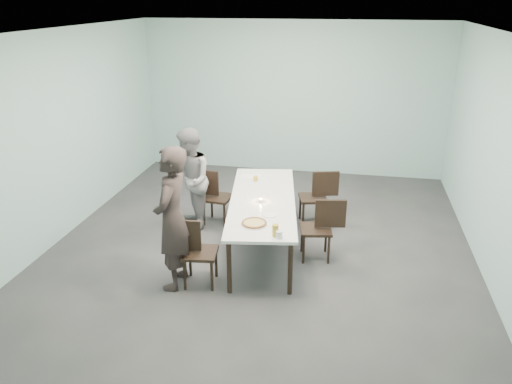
% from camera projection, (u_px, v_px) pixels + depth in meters
% --- Properties ---
extents(ground, '(7.00, 7.00, 0.00)m').
position_uv_depth(ground, '(260.00, 247.00, 7.26)').
color(ground, '#333335').
rests_on(ground, ground).
extents(room_shell, '(6.02, 7.02, 3.01)m').
position_uv_depth(room_shell, '(261.00, 110.00, 6.51)').
color(room_shell, '#9DC6C4').
rests_on(room_shell, ground).
extents(table, '(1.29, 2.71, 0.75)m').
position_uv_depth(table, '(263.00, 203.00, 7.03)').
color(table, white).
rests_on(table, ground).
extents(chair_near_left, '(0.63, 0.46, 0.87)m').
position_uv_depth(chair_near_left, '(193.00, 248.00, 6.19)').
color(chair_near_left, black).
rests_on(chair_near_left, ground).
extents(chair_far_left, '(0.63, 0.46, 0.87)m').
position_uv_depth(chair_far_left, '(213.00, 193.00, 7.89)').
color(chair_far_left, black).
rests_on(chair_far_left, ground).
extents(chair_near_right, '(0.64, 0.49, 0.87)m').
position_uv_depth(chair_near_right, '(322.00, 225.00, 6.80)').
color(chair_near_right, black).
rests_on(chair_near_right, ground).
extents(chair_far_right, '(0.65, 0.51, 0.87)m').
position_uv_depth(chair_far_right, '(318.00, 194.00, 7.86)').
color(chair_far_right, black).
rests_on(chair_far_right, ground).
extents(diner_near, '(0.44, 0.67, 1.82)m').
position_uv_depth(diner_near, '(172.00, 219.00, 6.02)').
color(diner_near, black).
rests_on(diner_near, ground).
extents(diner_far, '(0.89, 0.96, 1.60)m').
position_uv_depth(diner_far, '(189.00, 180.00, 7.57)').
color(diner_far, gray).
rests_on(diner_far, ground).
extents(pizza, '(0.34, 0.34, 0.04)m').
position_uv_depth(pizza, '(254.00, 223.00, 6.23)').
color(pizza, white).
rests_on(pizza, table).
extents(side_plate, '(0.18, 0.18, 0.01)m').
position_uv_depth(side_plate, '(270.00, 215.00, 6.49)').
color(side_plate, white).
rests_on(side_plate, table).
extents(beer_glass, '(0.08, 0.08, 0.15)m').
position_uv_depth(beer_glass, '(275.00, 230.00, 5.91)').
color(beer_glass, gold).
rests_on(beer_glass, table).
extents(water_tumbler, '(0.08, 0.08, 0.09)m').
position_uv_depth(water_tumbler, '(279.00, 235.00, 5.87)').
color(water_tumbler, silver).
rests_on(water_tumbler, table).
extents(tealight, '(0.06, 0.06, 0.05)m').
position_uv_depth(tealight, '(261.00, 200.00, 6.91)').
color(tealight, silver).
rests_on(tealight, table).
extents(amber_tumbler, '(0.07, 0.07, 0.08)m').
position_uv_depth(amber_tumbler, '(256.00, 179.00, 7.67)').
color(amber_tumbler, gold).
rests_on(amber_tumbler, table).
extents(menu, '(0.33, 0.26, 0.01)m').
position_uv_depth(menu, '(251.00, 177.00, 7.87)').
color(menu, silver).
rests_on(menu, table).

